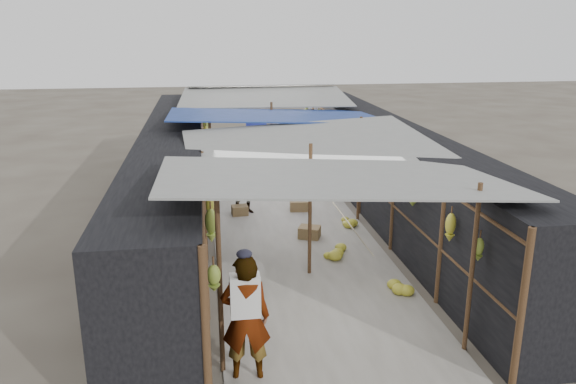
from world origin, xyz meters
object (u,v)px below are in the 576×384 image
vendor_elderly (246,318)px  crate_near (309,233)px  vendor_seated (319,164)px  shopper_blue (245,185)px  black_basin (318,172)px

vendor_elderly → crate_near: bearing=-105.4°
crate_near → vendor_elderly: vendor_elderly is taller
vendor_seated → crate_near: bearing=-19.8°
crate_near → shopper_blue: shopper_blue is taller
shopper_blue → vendor_seated: (2.65, 3.49, -0.37)m
black_basin → vendor_elderly: (-3.18, -10.74, 0.82)m
vendor_elderly → vendor_seated: bearing=-102.2°
black_basin → vendor_elderly: 11.23m
vendor_elderly → vendor_seated: (3.18, 10.60, -0.51)m
crate_near → black_basin: bearing=99.1°
shopper_blue → black_basin: bearing=62.4°
vendor_elderly → black_basin: bearing=-102.0°
shopper_blue → vendor_seated: shopper_blue is taller
vendor_seated → vendor_elderly: bearing=-22.8°
crate_near → shopper_blue: bearing=145.2°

